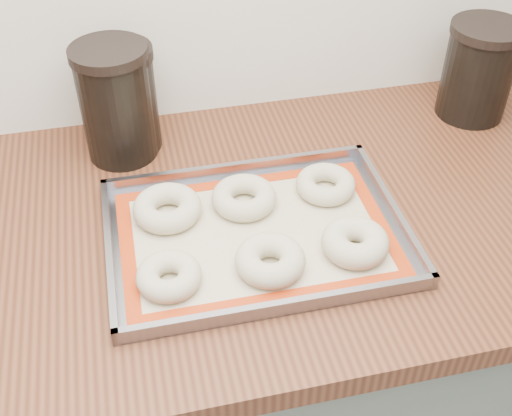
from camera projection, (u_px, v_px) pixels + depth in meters
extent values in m
cube|color=slate|center=(293.00, 371.00, 1.37)|extent=(3.00, 0.65, 0.86)
cube|color=brown|center=(303.00, 213.00, 1.08)|extent=(3.06, 0.68, 0.04)
cube|color=gray|center=(256.00, 236.00, 1.00)|extent=(0.46, 0.33, 0.00)
cube|color=gray|center=(236.00, 169.00, 1.11)|extent=(0.46, 0.01, 0.02)
cube|color=gray|center=(282.00, 308.00, 0.88)|extent=(0.46, 0.01, 0.02)
cube|color=gray|center=(109.00, 253.00, 0.96)|extent=(0.01, 0.33, 0.02)
cube|color=gray|center=(392.00, 209.00, 1.03)|extent=(0.01, 0.33, 0.02)
cube|color=#C6B793|center=(256.00, 235.00, 1.00)|extent=(0.42, 0.29, 0.00)
cube|color=#B12F0B|center=(239.00, 182.00, 1.10)|extent=(0.42, 0.02, 0.00)
cube|color=#B12F0B|center=(277.00, 298.00, 0.90)|extent=(0.42, 0.02, 0.00)
cube|color=#B12F0B|center=(128.00, 254.00, 0.97)|extent=(0.02, 0.25, 0.00)
cube|color=#B12F0B|center=(376.00, 215.00, 1.03)|extent=(0.02, 0.25, 0.00)
torus|color=beige|center=(169.00, 276.00, 0.91)|extent=(0.10, 0.10, 0.03)
torus|color=beige|center=(270.00, 260.00, 0.93)|extent=(0.11, 0.11, 0.04)
torus|color=beige|center=(355.00, 242.00, 0.96)|extent=(0.11, 0.11, 0.04)
torus|color=beige|center=(167.00, 208.00, 1.02)|extent=(0.13, 0.13, 0.04)
torus|color=beige|center=(244.00, 197.00, 1.04)|extent=(0.11, 0.11, 0.03)
torus|color=beige|center=(326.00, 184.00, 1.07)|extent=(0.12, 0.12, 0.03)
cylinder|color=black|center=(117.00, 107.00, 1.11)|extent=(0.12, 0.12, 0.19)
cylinder|color=black|center=(108.00, 52.00, 1.04)|extent=(0.13, 0.13, 0.02)
cylinder|color=black|center=(123.00, 105.00, 1.13)|extent=(0.12, 0.12, 0.18)
cylinder|color=black|center=(115.00, 54.00, 1.07)|extent=(0.13, 0.13, 0.02)
cylinder|color=black|center=(477.00, 75.00, 1.22)|extent=(0.13, 0.13, 0.17)
cylinder|color=black|center=(489.00, 29.00, 1.16)|extent=(0.14, 0.14, 0.02)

